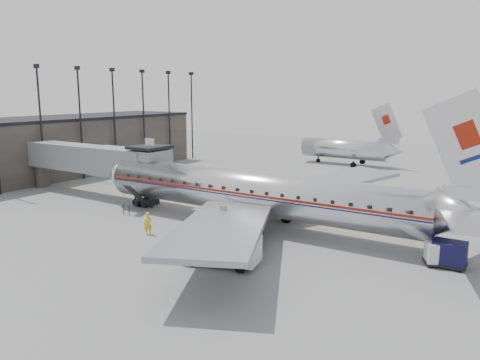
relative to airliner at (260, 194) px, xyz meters
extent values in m
plane|color=slate|center=(-5.04, -3.01, -3.08)|extent=(160.00, 160.00, 0.00)
cube|color=#373432|center=(-39.04, 6.99, 0.92)|extent=(12.00, 46.00, 8.00)
cube|color=gold|center=(-2.04, 2.99, -3.08)|extent=(60.00, 0.15, 0.01)
cube|color=slate|center=(-27.04, 0.59, 1.22)|extent=(12.00, 2.80, 3.00)
cube|color=slate|center=(-18.04, 0.59, 1.22)|extent=(8.00, 3.00, 3.10)
cube|color=slate|center=(-14.04, 0.99, 1.22)|extent=(3.20, 3.60, 3.20)
cube|color=black|center=(-14.04, 0.99, 3.12)|extent=(3.40, 3.80, 0.30)
cube|color=white|center=(-14.04, 0.99, 3.62)|extent=(1.20, 0.15, 0.80)
cylinder|color=black|center=(-14.34, 0.59, -1.68)|extent=(0.56, 0.56, 2.80)
cube|color=black|center=(-14.34, 0.59, -2.73)|extent=(1.60, 2.20, 0.70)
cylinder|color=black|center=(-14.34, -0.41, -2.78)|extent=(0.30, 0.60, 0.60)
cylinder|color=black|center=(-14.34, 1.59, -2.78)|extent=(0.30, 0.60, 0.60)
cylinder|color=#373432|center=(-32.54, 0.59, -1.68)|extent=(1.60, 1.60, 2.80)
cube|color=black|center=(-13.24, -1.71, -1.58)|extent=(0.90, 3.20, 2.90)
cylinder|color=black|center=(-32.54, 0.99, 4.42)|extent=(0.24, 0.24, 15.00)
cube|color=black|center=(-32.54, 0.99, 11.92)|extent=(0.90, 0.25, 0.50)
cylinder|color=black|center=(-32.54, 6.99, 4.42)|extent=(0.24, 0.24, 15.00)
cube|color=black|center=(-32.54, 6.99, 11.92)|extent=(0.90, 0.25, 0.50)
cylinder|color=black|center=(-32.54, 12.99, 4.42)|extent=(0.24, 0.24, 15.00)
cube|color=black|center=(-32.54, 12.99, 11.92)|extent=(0.90, 0.25, 0.50)
cylinder|color=black|center=(-32.54, 18.99, 4.42)|extent=(0.24, 0.24, 15.00)
cube|color=black|center=(-32.54, 18.99, 11.92)|extent=(0.90, 0.25, 0.50)
cylinder|color=black|center=(-32.54, 24.99, 4.42)|extent=(0.24, 0.24, 15.00)
cube|color=black|center=(-32.54, 24.99, 11.92)|extent=(0.90, 0.25, 0.50)
cylinder|color=black|center=(-32.54, 30.99, 4.42)|extent=(0.24, 0.24, 15.00)
cube|color=black|center=(-32.54, 30.99, 11.92)|extent=(0.90, 0.25, 0.50)
cylinder|color=silver|center=(-7.04, 38.99, -0.48)|extent=(14.00, 3.20, 3.20)
cube|color=silver|center=(-0.24, 38.99, 3.92)|extent=(5.17, 0.26, 6.52)
cylinder|color=black|center=(-11.54, 38.99, -2.58)|extent=(0.24, 0.24, 1.00)
cylinder|color=silver|center=(-0.77, -0.01, 0.01)|extent=(30.97, 4.28, 3.81)
cone|color=silver|center=(-17.78, -0.27, 0.01)|extent=(3.15, 3.86, 3.81)
cone|color=silver|center=(16.54, 0.25, 0.42)|extent=(4.18, 3.68, 3.62)
cube|color=maroon|center=(-0.77, -0.01, 0.27)|extent=(30.97, 4.33, 0.19)
cube|color=navy|center=(-0.77, -0.01, 0.03)|extent=(30.97, 4.33, 0.10)
cube|color=silver|center=(16.23, 0.24, 5.16)|extent=(6.33, 0.40, 7.92)
cube|color=gray|center=(2.18, 9.31, -0.30)|extent=(11.69, 17.39, 1.22)
cube|color=gray|center=(2.46, -9.24, -0.30)|extent=(12.07, 17.34, 1.22)
cylinder|color=gray|center=(-0.34, 5.35, -1.59)|extent=(3.54, 2.22, 2.16)
cylinder|color=gray|center=(-0.18, -5.36, -1.59)|extent=(3.54, 2.22, 2.16)
cylinder|color=black|center=(-15.20, -0.23, -2.41)|extent=(0.21, 0.21, 1.34)
cylinder|color=black|center=(1.25, 2.70, -2.36)|extent=(0.27, 0.27, 1.44)
cylinder|color=black|center=(1.25, 2.70, -2.62)|extent=(1.04, 0.38, 1.03)
cylinder|color=black|center=(1.33, -2.66, -2.36)|extent=(0.27, 0.27, 1.44)
cylinder|color=black|center=(1.33, -2.66, -2.62)|extent=(1.04, 0.38, 1.03)
cube|color=silver|center=(3.03, -9.13, -1.58)|extent=(4.40, 3.07, 2.33)
cube|color=silver|center=(0.33, -9.77, -2.03)|extent=(2.21, 2.46, 1.55)
cube|color=black|center=(0.33, -9.77, -1.36)|extent=(1.73, 2.14, 0.67)
cylinder|color=black|center=(0.88, -10.67, -2.73)|extent=(0.75, 0.43, 0.71)
cylinder|color=black|center=(0.43, -8.72, -2.73)|extent=(0.75, 0.43, 0.71)
cylinder|color=black|center=(4.34, -9.85, -2.73)|extent=(0.75, 0.43, 0.71)
cylinder|color=black|center=(3.89, -7.91, -2.73)|extent=(0.75, 0.43, 0.71)
cube|color=#0F0E39|center=(15.82, -1.01, -2.05)|extent=(2.21, 1.67, 1.52)
cube|color=black|center=(15.82, -1.01, -2.86)|extent=(2.32, 1.78, 0.13)
cylinder|color=black|center=(14.96, -1.68, -2.92)|extent=(0.33, 0.14, 0.33)
cylinder|color=black|center=(16.70, -1.65, -2.92)|extent=(0.33, 0.14, 0.33)
cylinder|color=black|center=(14.93, -0.37, -2.92)|extent=(0.33, 0.14, 0.33)
cylinder|color=black|center=(16.68, -0.34, -2.92)|extent=(0.33, 0.14, 0.33)
cube|color=silver|center=(15.30, -1.01, -2.12)|extent=(2.46, 2.20, 1.41)
cube|color=black|center=(15.30, -1.01, -2.88)|extent=(2.59, 2.34, 0.12)
cylinder|color=black|center=(14.81, -1.89, -2.93)|extent=(0.33, 0.23, 0.30)
cylinder|color=black|center=(16.29, -1.24, -2.93)|extent=(0.33, 0.23, 0.30)
cylinder|color=black|center=(14.32, -0.79, -2.93)|extent=(0.33, 0.23, 0.30)
cylinder|color=black|center=(15.79, -0.13, -2.93)|extent=(0.33, 0.23, 0.30)
imported|color=#BACA17|center=(-6.86, -6.97, -2.12)|extent=(0.84, 0.77, 1.93)
camera|label=1|loc=(20.47, -34.64, 8.89)|focal=35.00mm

